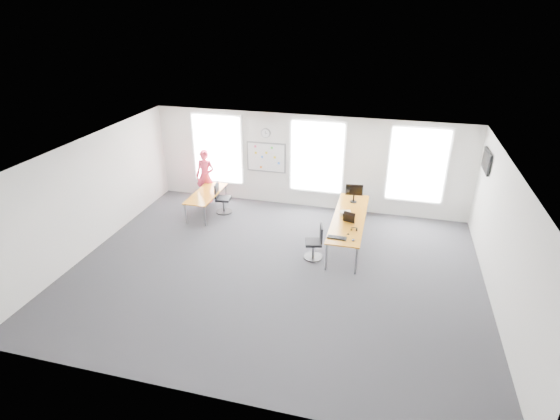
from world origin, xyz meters
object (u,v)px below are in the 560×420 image
(chair_left, at_px, (222,200))
(person, at_px, (205,176))
(desk_right, at_px, (349,219))
(desk_left, at_px, (206,195))
(monitor, at_px, (354,192))
(keyboard, at_px, (337,238))
(headphones, at_px, (354,229))
(chair_right, at_px, (316,244))

(chair_left, bearing_deg, person, 42.07)
(desk_right, height_order, desk_left, desk_right)
(monitor, bearing_deg, chair_left, 174.13)
(desk_left, bearing_deg, monitor, 2.97)
(desk_right, relative_size, keyboard, 6.72)
(desk_left, height_order, person, person)
(headphones, distance_m, monitor, 1.81)
(person, xyz_separation_m, headphones, (5.10, -2.40, -0.06))
(keyboard, bearing_deg, chair_left, 154.95)
(chair_right, bearing_deg, headphones, 92.27)
(desk_left, height_order, chair_left, chair_left)
(keyboard, height_order, monitor, monitor)
(headphones, bearing_deg, chair_left, 176.53)
(desk_left, distance_m, chair_right, 4.21)
(desk_left, distance_m, monitor, 4.56)
(desk_left, height_order, chair_right, chair_right)
(desk_left, bearing_deg, keyboard, -25.02)
(headphones, xyz_separation_m, monitor, (-0.20, 1.77, 0.29))
(chair_right, distance_m, keyboard, 0.72)
(chair_right, bearing_deg, keyboard, 54.10)
(person, xyz_separation_m, keyboard, (4.74, -2.89, -0.09))
(chair_left, bearing_deg, chair_right, -127.95)
(desk_left, xyz_separation_m, headphones, (4.73, -1.54, 0.21))
(chair_right, bearing_deg, desk_right, 130.96)
(desk_left, distance_m, keyboard, 4.82)
(chair_right, bearing_deg, person, -136.48)
(chair_left, relative_size, person, 0.55)
(chair_left, height_order, monitor, monitor)
(chair_right, xyz_separation_m, monitor, (0.73, 2.04, 0.70))
(desk_right, xyz_separation_m, chair_left, (-4.09, 0.94, -0.31))
(desk_right, xyz_separation_m, monitor, (0.01, 1.01, 0.38))
(desk_left, relative_size, monitor, 3.37)
(chair_right, height_order, chair_left, chair_left)
(chair_left, xyz_separation_m, monitor, (4.09, 0.07, 0.69))
(chair_left, xyz_separation_m, headphones, (4.29, -1.70, 0.40))
(desk_left, distance_m, headphones, 4.98)
(desk_right, relative_size, person, 1.82)
(keyboard, bearing_deg, desk_left, 159.21)
(headphones, bearing_deg, chair_right, -145.62)
(desk_right, xyz_separation_m, chair_right, (-0.73, -1.03, -0.32))
(desk_right, height_order, person, person)
(keyboard, xyz_separation_m, headphones, (0.36, 0.50, 0.03))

